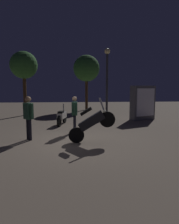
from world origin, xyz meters
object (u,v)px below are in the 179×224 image
at_px(streetlamp_near, 107,74).
at_px(motorcycle_white_parked_left, 62,117).
at_px(motorcycle_black_foreground, 92,123).
at_px(kiosk_billboard, 143,103).
at_px(person_rider_beside, 28,114).
at_px(person_bystander_far, 75,111).

bearing_deg(streetlamp_near, motorcycle_white_parked_left, -147.40).
xyz_separation_m(motorcycle_black_foreground, kiosk_billboard, (3.63, 4.98, 0.31)).
bearing_deg(motorcycle_white_parked_left, streetlamp_near, -45.98).
distance_m(motorcycle_black_foreground, person_rider_beside, 2.42).
distance_m(motorcycle_white_parked_left, kiosk_billboard, 5.11).
height_order(motorcycle_black_foreground, streetlamp_near, streetlamp_near).
bearing_deg(person_bystander_far, kiosk_billboard, 40.08).
height_order(person_rider_beside, kiosk_billboard, kiosk_billboard).
relative_size(person_rider_beside, kiosk_billboard, 0.79).
bearing_deg(kiosk_billboard, person_bystander_far, 15.38).
bearing_deg(person_bystander_far, streetlamp_near, 63.22).
xyz_separation_m(motorcycle_white_parked_left, streetlamp_near, (2.70, 1.73, 2.39)).
bearing_deg(motorcycle_white_parked_left, motorcycle_black_foreground, -149.38).
distance_m(motorcycle_black_foreground, person_bystander_far, 1.87).
relative_size(streetlamp_near, kiosk_billboard, 2.08).
distance_m(motorcycle_black_foreground, motorcycle_white_parked_left, 3.85).
bearing_deg(streetlamp_near, motorcycle_black_foreground, -105.05).
distance_m(motorcycle_white_parked_left, streetlamp_near, 4.00).
distance_m(motorcycle_black_foreground, kiosk_billboard, 6.17).
relative_size(motorcycle_white_parked_left, person_bystander_far, 1.03).
relative_size(motorcycle_black_foreground, kiosk_billboard, 0.79).
bearing_deg(person_bystander_far, motorcycle_white_parked_left, 112.56).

